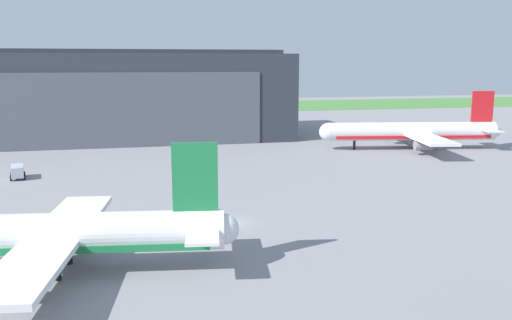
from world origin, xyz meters
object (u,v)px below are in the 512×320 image
at_px(airliner_far_right, 411,132).
at_px(ops_van, 17,171).
at_px(maintenance_hangar, 127,95).
at_px(airliner_near_right, 47,235).

xyz_separation_m(airliner_far_right, ops_van, (-79.36, -13.66, -2.58)).
bearing_deg(maintenance_hangar, airliner_near_right, -94.01).
bearing_deg(airliner_far_right, airliner_near_right, -139.80).
xyz_separation_m(airliner_near_right, ops_van, (-11.23, 43.91, -2.30)).
bearing_deg(maintenance_hangar, ops_van, -110.16).
height_order(airliner_far_right, airliner_near_right, airliner_far_right).
xyz_separation_m(maintenance_hangar, ops_van, (-17.69, -48.19, -9.44)).
height_order(maintenance_hangar, ops_van, maintenance_hangar).
height_order(airliner_far_right, ops_van, airliner_far_right).
distance_m(airliner_far_right, ops_van, 80.57).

